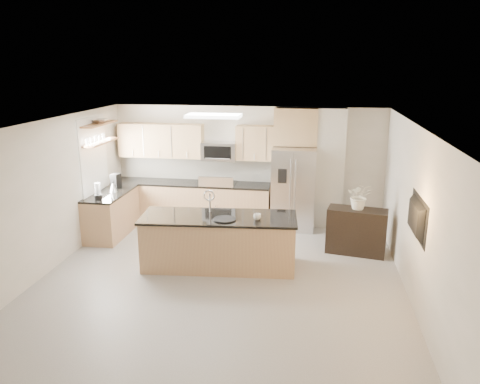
% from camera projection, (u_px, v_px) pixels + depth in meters
% --- Properties ---
extents(floor, '(6.50, 6.50, 0.00)m').
position_uv_depth(floor, '(219.00, 282.00, 7.75)').
color(floor, '#A39F9B').
rests_on(floor, ground).
extents(ceiling, '(6.00, 6.50, 0.02)m').
position_uv_depth(ceiling, '(217.00, 125.00, 7.06)').
color(ceiling, white).
rests_on(ceiling, wall_back).
extents(wall_back, '(6.00, 0.02, 2.60)m').
position_uv_depth(wall_back, '(247.00, 165.00, 10.50)').
color(wall_back, beige).
rests_on(wall_back, floor).
extents(wall_front, '(6.00, 0.02, 2.60)m').
position_uv_depth(wall_front, '(147.00, 311.00, 4.31)').
color(wall_front, beige).
rests_on(wall_front, floor).
extents(wall_left, '(0.02, 6.50, 2.60)m').
position_uv_depth(wall_left, '(44.00, 199.00, 7.86)').
color(wall_left, beige).
rests_on(wall_left, floor).
extents(wall_right, '(0.02, 6.50, 2.60)m').
position_uv_depth(wall_right, '(416.00, 217.00, 6.95)').
color(wall_right, beige).
rests_on(wall_right, floor).
extents(back_counter, '(3.55, 0.66, 1.44)m').
position_uv_depth(back_counter, '(192.00, 201.00, 10.60)').
color(back_counter, tan).
rests_on(back_counter, floor).
extents(left_counter, '(0.66, 1.50, 0.92)m').
position_uv_depth(left_counter, '(112.00, 214.00, 9.79)').
color(left_counter, tan).
rests_on(left_counter, floor).
extents(range, '(0.76, 0.64, 1.14)m').
position_uv_depth(range, '(219.00, 203.00, 10.49)').
color(range, black).
rests_on(range, floor).
extents(upper_cabinets, '(3.50, 0.33, 0.75)m').
position_uv_depth(upper_cabinets, '(189.00, 141.00, 10.40)').
color(upper_cabinets, tan).
rests_on(upper_cabinets, wall_back).
extents(microwave, '(0.76, 0.40, 0.40)m').
position_uv_depth(microwave, '(219.00, 151.00, 10.30)').
color(microwave, '#BABBBD').
rests_on(microwave, upper_cabinets).
extents(refrigerator, '(0.92, 0.78, 1.78)m').
position_uv_depth(refrigerator, '(293.00, 188.00, 10.09)').
color(refrigerator, '#BABBBD').
rests_on(refrigerator, floor).
extents(partition_column, '(0.60, 0.30, 2.60)m').
position_uv_depth(partition_column, '(330.00, 169.00, 10.08)').
color(partition_column, beige).
rests_on(partition_column, floor).
extents(window, '(0.04, 1.15, 1.65)m').
position_uv_depth(window, '(93.00, 157.00, 9.52)').
color(window, white).
rests_on(window, wall_left).
extents(shelf_lower, '(0.30, 1.20, 0.04)m').
position_uv_depth(shelf_lower, '(100.00, 142.00, 9.52)').
color(shelf_lower, brown).
rests_on(shelf_lower, wall_left).
extents(shelf_upper, '(0.30, 1.20, 0.04)m').
position_uv_depth(shelf_upper, '(99.00, 124.00, 9.42)').
color(shelf_upper, brown).
rests_on(shelf_upper, wall_left).
extents(ceiling_fixture, '(1.00, 0.50, 0.06)m').
position_uv_depth(ceiling_fixture, '(214.00, 116.00, 8.65)').
color(ceiling_fixture, white).
rests_on(ceiling_fixture, ceiling).
extents(island, '(2.77, 1.20, 1.36)m').
position_uv_depth(island, '(219.00, 241.00, 8.25)').
color(island, tan).
rests_on(island, floor).
extents(credenza, '(1.15, 0.64, 0.87)m').
position_uv_depth(credenza, '(356.00, 231.00, 8.84)').
color(credenza, black).
rests_on(credenza, floor).
extents(cup, '(0.14, 0.14, 0.10)m').
position_uv_depth(cup, '(257.00, 217.00, 7.93)').
color(cup, white).
rests_on(cup, island).
extents(platter, '(0.42, 0.42, 0.02)m').
position_uv_depth(platter, '(225.00, 219.00, 7.93)').
color(platter, black).
rests_on(platter, island).
extents(blender, '(0.15, 0.15, 0.34)m').
position_uv_depth(blender, '(98.00, 192.00, 9.12)').
color(blender, black).
rests_on(blender, left_counter).
extents(kettle, '(0.18, 0.18, 0.22)m').
position_uv_depth(kettle, '(113.00, 187.00, 9.68)').
color(kettle, '#BABBBD').
rests_on(kettle, left_counter).
extents(coffee_maker, '(0.20, 0.23, 0.31)m').
position_uv_depth(coffee_maker, '(116.00, 181.00, 9.98)').
color(coffee_maker, black).
rests_on(coffee_maker, left_counter).
extents(bowl, '(0.53, 0.53, 0.10)m').
position_uv_depth(bowl, '(99.00, 120.00, 9.43)').
color(bowl, '#BABBBD').
rests_on(bowl, shelf_upper).
extents(flower_vase, '(0.69, 0.60, 0.75)m').
position_uv_depth(flower_vase, '(360.00, 189.00, 8.64)').
color(flower_vase, white).
rests_on(flower_vase, credenza).
extents(television, '(0.14, 1.08, 0.62)m').
position_uv_depth(television, '(412.00, 217.00, 6.76)').
color(television, black).
rests_on(television, wall_right).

